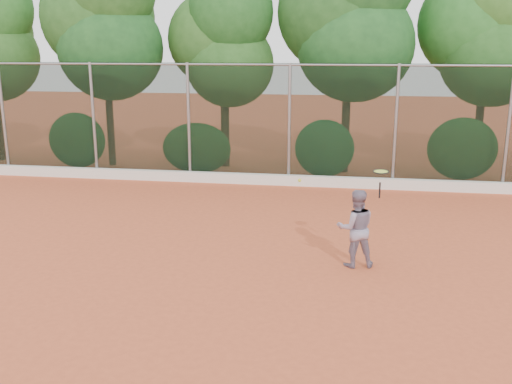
# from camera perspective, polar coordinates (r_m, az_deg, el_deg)

# --- Properties ---
(ground) EXTENTS (80.00, 80.00, 0.00)m
(ground) POSITION_cam_1_polar(r_m,az_deg,el_deg) (10.30, -0.90, -8.12)
(ground) COLOR #CD5630
(ground) RESTS_ON ground
(concrete_curb) EXTENTS (24.00, 0.20, 0.30)m
(concrete_curb) POSITION_cam_1_polar(r_m,az_deg,el_deg) (16.71, 3.20, 1.19)
(concrete_curb) COLOR white
(concrete_curb) RESTS_ON ground
(tennis_player) EXTENTS (0.80, 0.68, 1.45)m
(tennis_player) POSITION_cam_1_polar(r_m,az_deg,el_deg) (10.56, 9.95, -3.59)
(tennis_player) COLOR gray
(tennis_player) RESTS_ON ground
(chainlink_fence) EXTENTS (24.09, 0.09, 3.50)m
(chainlink_fence) POSITION_cam_1_polar(r_m,az_deg,el_deg) (16.59, 3.35, 7.09)
(chainlink_fence) COLOR black
(chainlink_fence) RESTS_ON ground
(foliage_backdrop) EXTENTS (23.70, 3.63, 7.55)m
(foliage_backdrop) POSITION_cam_1_polar(r_m,az_deg,el_deg) (18.50, 2.38, 15.73)
(foliage_backdrop) COLOR #482A1B
(foliage_backdrop) RESTS_ON ground
(tennis_racket) EXTENTS (0.33, 0.33, 0.52)m
(tennis_racket) POSITION_cam_1_polar(r_m,az_deg,el_deg) (10.18, 12.37, 1.79)
(tennis_racket) COLOR black
(tennis_racket) RESTS_ON ground
(tennis_ball_in_flight) EXTENTS (0.06, 0.06, 0.06)m
(tennis_ball_in_flight) POSITION_cam_1_polar(r_m,az_deg,el_deg) (10.21, 4.38, 1.18)
(tennis_ball_in_flight) COLOR #CDD730
(tennis_ball_in_flight) RESTS_ON ground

